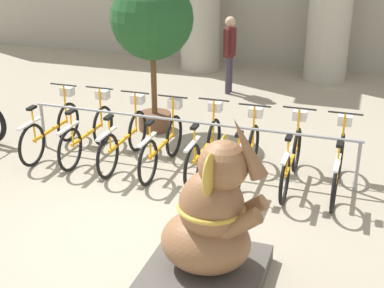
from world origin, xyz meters
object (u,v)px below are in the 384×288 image
(bicycle_1, at_px, (88,132))
(bicycle_3, at_px, (163,144))
(bicycle_0, at_px, (52,128))
(bicycle_4, at_px, (205,147))
(bicycle_7, at_px, (339,165))
(bicycle_5, at_px, (246,155))
(potted_tree, at_px, (152,22))
(person_pedestrian, at_px, (230,48))
(bicycle_2, at_px, (124,138))
(bicycle_6, at_px, (292,159))
(elephant_statue, at_px, (210,229))

(bicycle_1, bearing_deg, bicycle_3, -2.29)
(bicycle_0, height_order, bicycle_4, same)
(bicycle_1, relative_size, bicycle_7, 1.00)
(bicycle_1, relative_size, bicycle_5, 1.00)
(bicycle_7, distance_m, potted_tree, 3.91)
(bicycle_3, bearing_deg, bicycle_0, 179.38)
(bicycle_4, xyz_separation_m, person_pedestrian, (-0.70, 4.00, 0.58))
(bicycle_3, xyz_separation_m, bicycle_7, (2.57, 0.06, 0.00))
(bicycle_0, relative_size, person_pedestrian, 1.05)
(bicycle_2, xyz_separation_m, bicycle_4, (1.28, 0.04, 0.00))
(bicycle_3, relative_size, bicycle_4, 1.00)
(bicycle_1, bearing_deg, person_pedestrian, 73.02)
(bicycle_2, xyz_separation_m, potted_tree, (-0.10, 1.47, 1.51))
(bicycle_6, bearing_deg, elephant_statue, -100.11)
(bicycle_0, xyz_separation_m, person_pedestrian, (1.87, 4.04, 0.58))
(bicycle_1, height_order, person_pedestrian, person_pedestrian)
(bicycle_4, distance_m, bicycle_7, 1.92)
(bicycle_6, relative_size, potted_tree, 0.64)
(elephant_statue, bearing_deg, bicycle_7, 66.42)
(bicycle_4, relative_size, person_pedestrian, 1.05)
(bicycle_6, height_order, person_pedestrian, person_pedestrian)
(person_pedestrian, bearing_deg, potted_tree, -104.87)
(bicycle_2, distance_m, bicycle_4, 1.28)
(bicycle_5, xyz_separation_m, bicycle_7, (1.28, 0.07, 0.00))
(bicycle_1, bearing_deg, bicycle_7, 0.13)
(bicycle_3, bearing_deg, potted_tree, 116.54)
(bicycle_2, xyz_separation_m, bicycle_7, (3.21, 0.04, 0.00))
(bicycle_0, distance_m, potted_tree, 2.42)
(bicycle_5, distance_m, potted_tree, 2.94)
(bicycle_4, xyz_separation_m, potted_tree, (-1.38, 1.43, 1.51))
(bicycle_5, height_order, person_pedestrian, person_pedestrian)
(bicycle_1, relative_size, potted_tree, 0.64)
(bicycle_3, relative_size, bicycle_5, 1.00)
(bicycle_4, xyz_separation_m, bicycle_5, (0.64, -0.07, 0.00))
(bicycle_6, distance_m, bicycle_7, 0.64)
(bicycle_4, xyz_separation_m, bicycle_7, (1.92, 0.00, 0.00))
(bicycle_1, distance_m, bicycle_2, 0.64)
(potted_tree, bearing_deg, bicycle_1, -110.64)
(bicycle_3, xyz_separation_m, potted_tree, (-0.74, 1.49, 1.51))
(bicycle_0, distance_m, bicycle_2, 1.28)
(bicycle_1, xyz_separation_m, bicycle_7, (3.85, 0.01, 0.00))
(bicycle_5, xyz_separation_m, potted_tree, (-2.03, 1.50, 1.51))
(bicycle_2, relative_size, bicycle_6, 1.00)
(bicycle_3, height_order, elephant_statue, elephant_statue)
(bicycle_2, height_order, bicycle_5, same)
(bicycle_2, distance_m, bicycle_7, 3.21)
(bicycle_0, height_order, bicycle_2, same)
(bicycle_3, relative_size, bicycle_6, 1.00)
(bicycle_5, bearing_deg, bicycle_6, 6.87)
(bicycle_5, bearing_deg, bicycle_2, 179.18)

